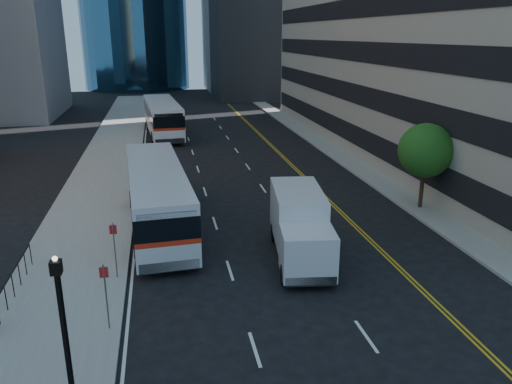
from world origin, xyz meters
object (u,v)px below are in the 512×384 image
lamp_post (64,329)px  bus_rear (163,117)px  bus_front (157,195)px  box_truck (300,226)px  street_tree (426,151)px

lamp_post → bus_rear: 41.07m
bus_front → bus_rear: bearing=84.6°
bus_front → box_truck: bearing=-43.8°
street_tree → bus_rear: size_ratio=0.37×
street_tree → lamp_post: street_tree is taller
bus_front → box_truck: size_ratio=1.94×
bus_rear → box_truck: bearing=-84.3°
lamp_post → bus_rear: size_ratio=0.33×
street_tree → box_truck: 10.72m
bus_front → street_tree: bearing=-4.4°
lamp_post → box_truck: (8.92, 8.67, -1.07)m
street_tree → bus_rear: street_tree is taller
street_tree → bus_rear: 30.86m
lamp_post → bus_front: bearing=80.3°
box_truck → lamp_post: bearing=-128.2°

